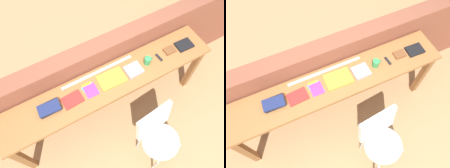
% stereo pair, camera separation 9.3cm
% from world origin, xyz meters
% --- Properties ---
extents(ground_plane, '(40.00, 40.00, 0.00)m').
position_xyz_m(ground_plane, '(0.00, 0.00, 0.00)').
color(ground_plane, tan).
extents(brick_wall_back, '(6.00, 0.20, 1.11)m').
position_xyz_m(brick_wall_back, '(0.00, 0.64, 0.55)').
color(brick_wall_back, brown).
rests_on(brick_wall_back, ground).
extents(sideboard, '(2.50, 0.44, 0.88)m').
position_xyz_m(sideboard, '(0.00, 0.30, 0.74)').
color(sideboard, '#996033').
rests_on(sideboard, ground).
extents(chair_white_moulded, '(0.48, 0.49, 0.89)m').
position_xyz_m(chair_white_moulded, '(0.23, -0.39, 0.53)').
color(chair_white_moulded, silver).
rests_on(chair_white_moulded, ground).
extents(book_stack_leftmost, '(0.23, 0.16, 0.06)m').
position_xyz_m(book_stack_leftmost, '(-0.68, 0.32, 0.91)').
color(book_stack_leftmost, black).
rests_on(book_stack_leftmost, sideboard).
extents(magazine_cycling, '(0.22, 0.16, 0.01)m').
position_xyz_m(magazine_cycling, '(-0.44, 0.30, 0.89)').
color(magazine_cycling, red).
rests_on(magazine_cycling, sideboard).
extents(pamphlet_pile_colourful, '(0.15, 0.18, 0.01)m').
position_xyz_m(pamphlet_pile_colourful, '(-0.23, 0.31, 0.88)').
color(pamphlet_pile_colourful, '#3399D8').
rests_on(pamphlet_pile_colourful, sideboard).
extents(book_open_centre, '(0.30, 0.21, 0.02)m').
position_xyz_m(book_open_centre, '(0.03, 0.31, 0.89)').
color(book_open_centre, gold).
rests_on(book_open_centre, sideboard).
extents(book_grey_hardcover, '(0.19, 0.17, 0.04)m').
position_xyz_m(book_grey_hardcover, '(0.30, 0.29, 0.90)').
color(book_grey_hardcover, '#9E9EA3').
rests_on(book_grey_hardcover, sideboard).
extents(mug, '(0.11, 0.08, 0.09)m').
position_xyz_m(mug, '(0.49, 0.30, 0.92)').
color(mug, '#338C4C').
rests_on(mug, sideboard).
extents(multitool_folded, '(0.03, 0.11, 0.02)m').
position_xyz_m(multitool_folded, '(0.64, 0.29, 0.89)').
color(multitool_folded, black).
rests_on(multitool_folded, sideboard).
extents(leather_journal_brown, '(0.13, 0.10, 0.02)m').
position_xyz_m(leather_journal_brown, '(0.81, 0.31, 0.89)').
color(leather_journal_brown, brown).
rests_on(leather_journal_brown, sideboard).
extents(book_repair_rightmost, '(0.20, 0.16, 0.03)m').
position_xyz_m(book_repair_rightmost, '(1.00, 0.29, 0.89)').
color(book_repair_rightmost, black).
rests_on(book_repair_rightmost, sideboard).
extents(ruler_metal_back_edge, '(0.86, 0.03, 0.00)m').
position_xyz_m(ruler_metal_back_edge, '(-0.06, 0.47, 0.88)').
color(ruler_metal_back_edge, silver).
rests_on(ruler_metal_back_edge, sideboard).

